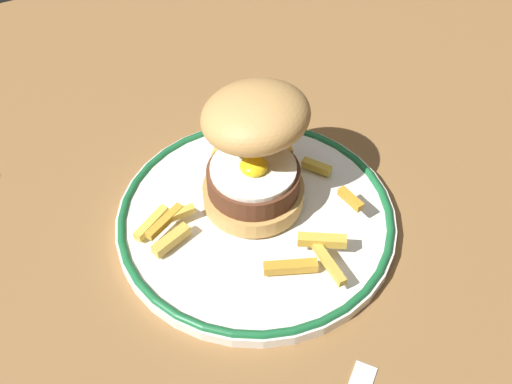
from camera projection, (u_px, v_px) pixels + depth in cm
name	position (u px, v px, depth cm)	size (l,w,h in cm)	color
ground_plane	(236.00, 244.00, 62.29)	(115.87, 101.94, 4.00)	brown
dinner_plate	(256.00, 218.00, 60.81)	(26.89, 26.89, 1.60)	white
burger	(254.00, 147.00, 57.85)	(13.61, 13.90, 12.00)	tan
fries_pile	(254.00, 211.00, 59.31)	(20.82, 22.00, 2.33)	#EAB547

